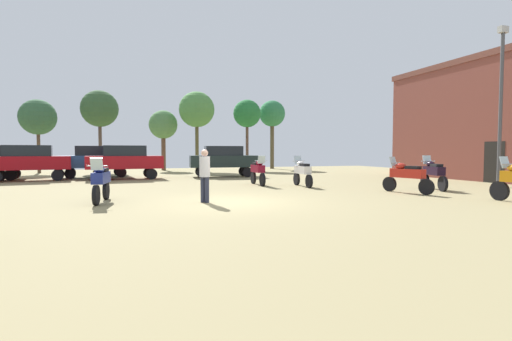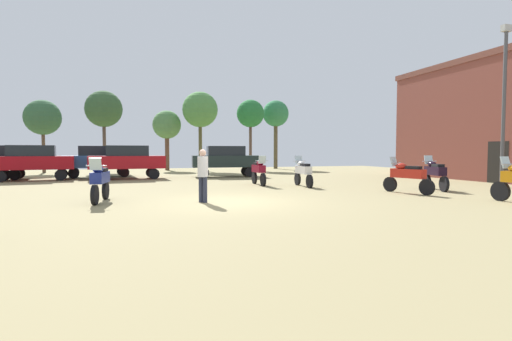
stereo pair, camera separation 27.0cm
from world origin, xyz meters
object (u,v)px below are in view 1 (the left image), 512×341
Objects in this scene: tree_2 at (100,109)px; car_4 at (223,159)px; motorcycle_2 at (302,172)px; lamp_post at (501,99)px; motorcycle_1 at (433,173)px; motorcycle_7 at (407,175)px; car_3 at (28,160)px; tree_7 at (163,125)px; motorcycle_9 at (101,180)px; tree_4 at (247,114)px; tree_5 at (197,110)px; tree_8 at (272,115)px; person_1 at (205,172)px; car_6 at (95,159)px; motorcycle_5 at (258,171)px; tree_6 at (38,117)px; car_1 at (125,160)px.

car_4 is at bearing -49.79° from tree_2.
lamp_post reaches higher than motorcycle_2.
motorcycle_1 is 0.99× the size of motorcycle_2.
car_3 reaches higher than motorcycle_7.
tree_7 is (-7.62, 21.71, 3.21)m from motorcycle_7.
motorcycle_7 is at bearing -59.20° from tree_2.
motorcycle_2 is 0.41× the size of tree_7.
tree_4 is (10.96, 19.51, 4.27)m from motorcycle_9.
motorcycle_7 is at bearing -152.79° from car_4.
car_4 is (11.22, -0.09, 0.00)m from car_3.
tree_7 reaches higher than car_4.
tree_5 is at bearing 87.04° from motorcycle_7.
motorcycle_2 is 0.33× the size of tree_8.
motorcycle_2 is 0.48× the size of car_4.
person_1 is at bearing 169.41° from car_4.
car_3 is at bearing 95.23° from car_4.
tree_5 is at bearing 127.52° from person_1.
tree_4 is 3.25m from tree_8.
motorcycle_1 is at bearing -30.13° from motorcycle_2.
car_4 is 8.12m from car_6.
car_4 is 2.59× the size of person_1.
car_4 is 12.88m from tree_8.
person_1 is (-3.70, -5.56, 0.29)m from motorcycle_5.
tree_6 is at bearing 60.74° from car_4.
car_3 reaches higher than motorcycle_1.
car_1 reaches higher than person_1.
car_4 is at bearing 137.36° from motorcycle_1.
motorcycle_5 is 0.31× the size of tree_5.
car_6 is at bearing -88.52° from tree_2.
tree_4 is at bearing -68.68° from car_3.
car_4 is 0.99× the size of car_6.
motorcycle_5 is at bearing -105.15° from tree_4.
tree_8 is at bearing 0.04° from tree_7.
lamp_post is (17.30, 0.03, 3.39)m from motorcycle_9.
tree_5 is (3.27, 20.69, 4.21)m from person_1.
car_1 is 11.42m from tree_5.
tree_5 is (-4.91, 20.40, 4.50)m from motorcycle_7.
tree_4 is (7.77, 20.61, 3.98)m from person_1.
person_1 is (-10.17, -1.00, 0.28)m from motorcycle_1.
car_6 is 2.60× the size of person_1.
tree_6 is at bearing 113.31° from motorcycle_7.
motorcycle_5 is 1.01× the size of motorcycle_9.
motorcycle_5 reaches higher than motorcycle_2.
motorcycle_7 is 0.33× the size of tree_2.
motorcycle_9 is 0.31× the size of tree_5.
tree_4 is (10.34, 8.86, 3.82)m from car_1.
car_4 is at bearing -91.15° from car_1.
tree_5 is (-2.16, 16.56, 4.50)m from motorcycle_2.
tree_4 is at bearing -0.45° from tree_6.
motorcycle_9 is at bearing -119.33° from tree_4.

